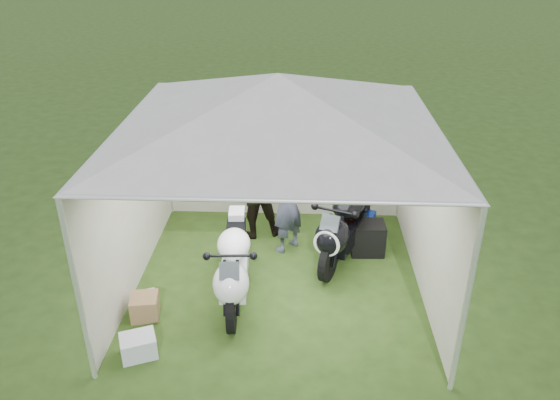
{
  "coord_description": "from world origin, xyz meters",
  "views": [
    {
      "loc": [
        0.3,
        -6.52,
        4.62
      ],
      "look_at": [
        0.01,
        0.35,
        1.11
      ],
      "focal_mm": 35.0,
      "sensor_mm": 36.0,
      "label": 1
    }
  ],
  "objects_px": {
    "person_blue_jacket": "(287,203)",
    "crate_1": "(145,307)",
    "motorcycle_black": "(344,224)",
    "person_dark_jacket": "(254,186)",
    "paddock_stand": "(361,220)",
    "crate_2": "(146,300)",
    "canopy_tent": "(278,106)",
    "crate_0": "(138,346)",
    "motorcycle_white": "(234,265)",
    "equipment_box": "(368,238)"
  },
  "relations": [
    {
      "from": "motorcycle_black",
      "to": "crate_2",
      "type": "xyz_separation_m",
      "value": [
        -2.71,
        -1.32,
        -0.49
      ]
    },
    {
      "from": "paddock_stand",
      "to": "equipment_box",
      "type": "relative_size",
      "value": 0.84
    },
    {
      "from": "motorcycle_black",
      "to": "crate_0",
      "type": "distance_m",
      "value": 3.42
    },
    {
      "from": "paddock_stand",
      "to": "crate_1",
      "type": "xyz_separation_m",
      "value": [
        -3.02,
        -2.43,
        -0.0
      ]
    },
    {
      "from": "paddock_stand",
      "to": "crate_2",
      "type": "distance_m",
      "value": 3.79
    },
    {
      "from": "person_blue_jacket",
      "to": "crate_1",
      "type": "xyz_separation_m",
      "value": [
        -1.8,
        -1.75,
        -0.65
      ]
    },
    {
      "from": "crate_1",
      "to": "motorcycle_black",
      "type": "bearing_deg",
      "value": 29.96
    },
    {
      "from": "person_blue_jacket",
      "to": "crate_0",
      "type": "relative_size",
      "value": 3.94
    },
    {
      "from": "canopy_tent",
      "to": "crate_0",
      "type": "distance_m",
      "value": 3.35
    },
    {
      "from": "person_dark_jacket",
      "to": "person_blue_jacket",
      "type": "xyz_separation_m",
      "value": [
        0.54,
        -0.46,
        -0.06
      ]
    },
    {
      "from": "person_dark_jacket",
      "to": "equipment_box",
      "type": "distance_m",
      "value": 1.96
    },
    {
      "from": "motorcycle_black",
      "to": "person_blue_jacket",
      "type": "height_order",
      "value": "person_blue_jacket"
    },
    {
      "from": "person_dark_jacket",
      "to": "crate_1",
      "type": "bearing_deg",
      "value": 44.67
    },
    {
      "from": "paddock_stand",
      "to": "crate_0",
      "type": "bearing_deg",
      "value": -132.84
    },
    {
      "from": "person_blue_jacket",
      "to": "person_dark_jacket",
      "type": "bearing_deg",
      "value": -88.24
    },
    {
      "from": "person_dark_jacket",
      "to": "crate_1",
      "type": "height_order",
      "value": "person_dark_jacket"
    },
    {
      "from": "motorcycle_black",
      "to": "person_blue_jacket",
      "type": "bearing_deg",
      "value": -171.95
    },
    {
      "from": "canopy_tent",
      "to": "person_blue_jacket",
      "type": "relative_size",
      "value": 3.51
    },
    {
      "from": "motorcycle_black",
      "to": "equipment_box",
      "type": "height_order",
      "value": "motorcycle_black"
    },
    {
      "from": "motorcycle_black",
      "to": "person_dark_jacket",
      "type": "distance_m",
      "value": 1.58
    },
    {
      "from": "canopy_tent",
      "to": "crate_0",
      "type": "xyz_separation_m",
      "value": [
        -1.59,
        -1.66,
        -2.44
      ]
    },
    {
      "from": "motorcycle_black",
      "to": "crate_0",
      "type": "bearing_deg",
      "value": -116.28
    },
    {
      "from": "motorcycle_black",
      "to": "equipment_box",
      "type": "bearing_deg",
      "value": 45.13
    },
    {
      "from": "person_dark_jacket",
      "to": "person_blue_jacket",
      "type": "height_order",
      "value": "person_dark_jacket"
    },
    {
      "from": "person_blue_jacket",
      "to": "equipment_box",
      "type": "height_order",
      "value": "person_blue_jacket"
    },
    {
      "from": "person_dark_jacket",
      "to": "paddock_stand",
      "type": "bearing_deg",
      "value": 171.56
    },
    {
      "from": "motorcycle_white",
      "to": "person_dark_jacket",
      "type": "bearing_deg",
      "value": 82.74
    },
    {
      "from": "motorcycle_white",
      "to": "person_dark_jacket",
      "type": "distance_m",
      "value": 1.83
    },
    {
      "from": "paddock_stand",
      "to": "crate_0",
      "type": "relative_size",
      "value": 1.04
    },
    {
      "from": "person_dark_jacket",
      "to": "crate_1",
      "type": "relative_size",
      "value": 4.99
    },
    {
      "from": "paddock_stand",
      "to": "person_dark_jacket",
      "type": "xyz_separation_m",
      "value": [
        -1.77,
        -0.22,
        0.7
      ]
    },
    {
      "from": "person_blue_jacket",
      "to": "canopy_tent",
      "type": "bearing_deg",
      "value": 34.82
    },
    {
      "from": "crate_0",
      "to": "equipment_box",
      "type": "bearing_deg",
      "value": 39.37
    },
    {
      "from": "paddock_stand",
      "to": "crate_2",
      "type": "height_order",
      "value": "paddock_stand"
    },
    {
      "from": "motorcycle_black",
      "to": "equipment_box",
      "type": "xyz_separation_m",
      "value": [
        0.39,
        0.16,
        -0.33
      ]
    },
    {
      "from": "person_dark_jacket",
      "to": "equipment_box",
      "type": "bearing_deg",
      "value": 148.49
    },
    {
      "from": "motorcycle_white",
      "to": "crate_1",
      "type": "distance_m",
      "value": 1.27
    },
    {
      "from": "canopy_tent",
      "to": "crate_1",
      "type": "distance_m",
      "value": 3.1
    },
    {
      "from": "person_dark_jacket",
      "to": "crate_2",
      "type": "relative_size",
      "value": 6.43
    },
    {
      "from": "person_blue_jacket",
      "to": "crate_2",
      "type": "bearing_deg",
      "value": -8.45
    },
    {
      "from": "motorcycle_black",
      "to": "person_blue_jacket",
      "type": "xyz_separation_m",
      "value": [
        -0.86,
        0.22,
        0.22
      ]
    },
    {
      "from": "person_blue_jacket",
      "to": "motorcycle_white",
      "type": "bearing_deg",
      "value": 15.35
    },
    {
      "from": "motorcycle_white",
      "to": "crate_0",
      "type": "distance_m",
      "value": 1.57
    },
    {
      "from": "motorcycle_black",
      "to": "person_blue_jacket",
      "type": "relative_size",
      "value": 1.26
    },
    {
      "from": "equipment_box",
      "to": "crate_1",
      "type": "bearing_deg",
      "value": -150.91
    },
    {
      "from": "motorcycle_white",
      "to": "person_blue_jacket",
      "type": "xyz_separation_m",
      "value": [
        0.67,
        1.34,
        0.25
      ]
    },
    {
      "from": "crate_1",
      "to": "crate_2",
      "type": "relative_size",
      "value": 1.29
    },
    {
      "from": "person_dark_jacket",
      "to": "crate_2",
      "type": "xyz_separation_m",
      "value": [
        -1.31,
        -1.99,
        -0.77
      ]
    },
    {
      "from": "person_blue_jacket",
      "to": "crate_1",
      "type": "bearing_deg",
      "value": -3.97
    },
    {
      "from": "motorcycle_white",
      "to": "crate_0",
      "type": "xyz_separation_m",
      "value": [
        -1.02,
        -1.12,
        -0.42
      ]
    }
  ]
}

